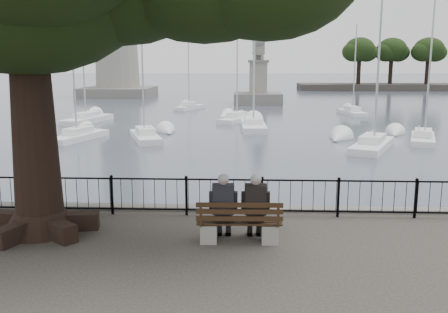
# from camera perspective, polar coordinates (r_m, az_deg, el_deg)

# --- Properties ---
(harbor) EXTENTS (260.00, 260.00, 1.20)m
(harbor) POSITION_cam_1_polar(r_m,az_deg,el_deg) (14.01, 0.09, -8.07)
(harbor) COLOR #5C5955
(harbor) RESTS_ON ground
(railing) EXTENTS (22.06, 0.06, 1.00)m
(railing) POSITION_cam_1_polar(r_m,az_deg,el_deg) (13.22, 0.00, -4.43)
(railing) COLOR black
(railing) RESTS_ON ground
(bench) EXTENTS (1.93, 0.61, 1.01)m
(bench) POSITION_cam_1_polar(r_m,az_deg,el_deg) (11.37, 1.76, -8.10)
(bench) COLOR gray
(bench) RESTS_ON ground
(person_left) EXTENTS (0.47, 0.80, 1.60)m
(person_left) POSITION_cam_1_polar(r_m,az_deg,el_deg) (11.36, -0.06, -6.07)
(person_left) COLOR black
(person_left) RESTS_ON ground
(person_right) EXTENTS (0.47, 0.80, 1.60)m
(person_right) POSITION_cam_1_polar(r_m,az_deg,el_deg) (11.37, 3.58, -6.09)
(person_right) COLOR black
(person_right) RESTS_ON ground
(lighthouse) EXTENTS (9.93, 9.93, 30.42)m
(lighthouse) POSITION_cam_1_polar(r_m,az_deg,el_deg) (74.99, -12.35, 16.55)
(lighthouse) COLOR #5C5955
(lighthouse) RESTS_ON ground
(lion_monument) EXTENTS (5.66, 5.66, 8.43)m
(lion_monument) POSITION_cam_1_polar(r_m,az_deg,el_deg) (60.27, 3.91, 8.02)
(lion_monument) COLOR #5C5955
(lion_monument) RESTS_ON ground
(sailboat_a) EXTENTS (2.84, 5.30, 10.02)m
(sailboat_a) POSITION_cam_1_polar(r_m,az_deg,el_deg) (33.87, -16.30, 2.37)
(sailboat_a) COLOR white
(sailboat_a) RESTS_ON ground
(sailboat_b) EXTENTS (3.07, 5.36, 10.93)m
(sailboat_b) POSITION_cam_1_polar(r_m,az_deg,el_deg) (32.88, -8.98, 2.47)
(sailboat_b) COLOR white
(sailboat_b) RESTS_ON ground
(sailboat_c) EXTENTS (3.85, 5.95, 12.01)m
(sailboat_c) POSITION_cam_1_polar(r_m,az_deg,el_deg) (30.24, 16.61, 1.44)
(sailboat_c) COLOR white
(sailboat_c) RESTS_ON ground
(sailboat_d) EXTENTS (2.91, 5.16, 9.04)m
(sailboat_d) POSITION_cam_1_polar(r_m,az_deg,el_deg) (34.01, 21.78, 2.03)
(sailboat_d) COLOR white
(sailboat_d) RESTS_ON ground
(sailboat_e) EXTENTS (3.03, 6.21, 12.21)m
(sailboat_e) POSITION_cam_1_polar(r_m,az_deg,el_deg) (43.43, -15.36, 4.24)
(sailboat_e) COLOR white
(sailboat_e) RESTS_ON ground
(sailboat_f) EXTENTS (3.33, 5.23, 10.32)m
(sailboat_f) POSITION_cam_1_polar(r_m,az_deg,el_deg) (42.43, 1.50, 4.45)
(sailboat_f) COLOR white
(sailboat_f) RESTS_ON ground
(sailboat_g) EXTENTS (2.12, 5.12, 8.60)m
(sailboat_g) POSITION_cam_1_polar(r_m,az_deg,el_deg) (49.42, 14.42, 4.98)
(sailboat_g) COLOR white
(sailboat_g) RESTS_ON ground
(sailboat_h) EXTENTS (2.97, 4.77, 11.71)m
(sailboat_h) POSITION_cam_1_polar(r_m,az_deg,el_deg) (53.58, -3.98, 5.82)
(sailboat_h) COLOR white
(sailboat_h) RESTS_ON ground
(sailboat_i) EXTENTS (1.93, 6.26, 13.11)m
(sailboat_i) POSITION_cam_1_polar(r_m,az_deg,el_deg) (37.79, 3.37, 3.71)
(sailboat_i) COLOR white
(sailboat_i) RESTS_ON ground
(far_shore) EXTENTS (30.00, 8.60, 9.18)m
(far_shore) POSITION_cam_1_polar(r_m,az_deg,el_deg) (93.12, 18.34, 9.67)
(far_shore) COLOR #2A2722
(far_shore) RESTS_ON ground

